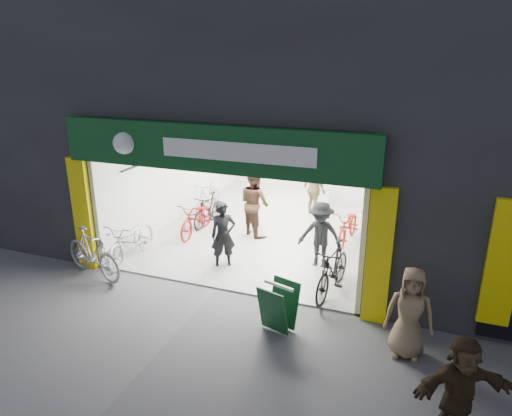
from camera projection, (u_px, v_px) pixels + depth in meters
The scene contains 17 objects.
ground at pixel (217, 289), 9.67m from camera, with size 60.00×60.00×0.00m, color #56565B.
building at pixel (320, 69), 12.38m from camera, with size 17.00×10.27×8.00m.
bike_left_front at pixel (131, 240), 10.85m from camera, with size 0.68×1.96×1.03m, color #AEAEB3.
bike_left_midfront at pixel (208, 210), 13.06m from camera, with size 0.44×1.57×0.94m, color black.
bike_left_midback at pixel (197, 218), 12.42m from camera, with size 0.63×1.81×0.95m, color maroon.
bike_left_back at pixel (208, 197), 14.05m from camera, with size 0.48×1.71×1.03m, color #AAAAAF.
bike_right_front at pixel (333, 269), 9.31m from camera, with size 0.52×1.85×1.11m, color black.
bike_right_mid at pixel (348, 226), 11.84m from camera, with size 0.63×1.81×0.95m, color maroon.
bike_right_back at pixel (367, 212), 12.66m from camera, with size 0.52×1.84×1.11m, color #A5A4A8.
parked_bike at pixel (93, 253), 10.05m from camera, with size 0.53×1.88×1.13m, color #B6B6BB.
customer_a at pixel (223, 235), 10.43m from camera, with size 0.58×0.38×1.58m, color black.
customer_b at pixel (255, 203), 12.22m from camera, with size 0.90×0.70×1.84m, color #382419.
customer_c at pixel (320, 235), 10.39m from camera, with size 1.03×0.59×1.60m, color black.
customer_d at pixel (314, 189), 13.75m from camera, with size 0.99×0.41×1.69m, color olive.
pedestrian_near at pixel (410, 313), 7.34m from camera, with size 0.77×0.50×1.57m, color #826A4B.
pedestrian_far at pixel (460, 388), 5.79m from camera, with size 1.35×0.43×1.46m, color #312516.
sandwich_board at pixel (278, 306), 8.12m from camera, with size 0.71×0.72×0.88m.
Camera 1 is at (3.77, -7.75, 4.77)m, focal length 32.00 mm.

